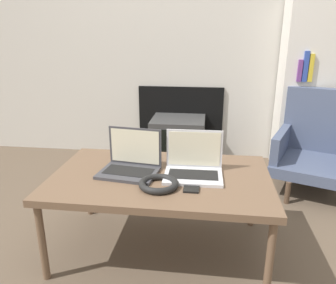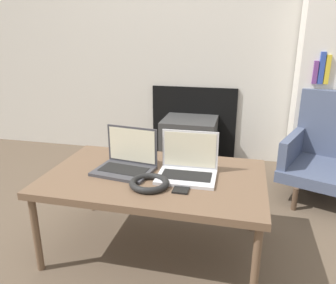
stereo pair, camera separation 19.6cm
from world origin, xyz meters
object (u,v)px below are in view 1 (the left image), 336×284
laptop_left (131,163)px  headphones (159,184)px  laptop_right (194,166)px  tv (178,141)px  phone (192,186)px  armchair (315,143)px

laptop_left → headphones: (0.18, -0.17, -0.03)m
laptop_right → headphones: size_ratio=1.55×
laptop_left → headphones: size_ratio=1.67×
headphones → tv: size_ratio=0.41×
phone → laptop_left: bearing=156.1°
laptop_right → tv: size_ratio=0.64×
laptop_left → headphones: bearing=-36.1°
laptop_right → laptop_left: bearing=178.9°
laptop_left → armchair: bearing=45.4°
laptop_right → headphones: 0.23m
phone → armchair: 1.41m
tv → armchair: 1.14m
phone → headphones: bearing=-172.4°
laptop_right → phone: laptop_right is taller
laptop_right → phone: (-0.00, -0.15, -0.04)m
laptop_right → tv: (-0.20, 1.25, -0.29)m
laptop_right → tv: 1.30m
headphones → armchair: (1.05, 1.11, -0.12)m
laptop_left → tv: (0.13, 1.25, -0.29)m
armchair → tv: bearing=-174.4°
laptop_right → armchair: armchair is taller
laptop_left → tv: size_ratio=0.69×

